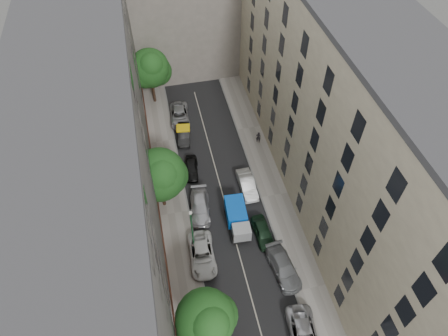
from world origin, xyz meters
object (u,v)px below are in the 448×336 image
object	(u,v)px
tarp_truck	(237,218)
tree_near	(207,320)
car_left_3	(200,207)
car_right_0	(304,335)
car_right_3	(247,185)
car_left_2	(202,255)
car_left_6	(180,115)
pedestrian	(258,137)
car_left_1	(219,334)
car_left_4	(191,168)
car_right_1	(284,268)
lamp_post	(192,227)
tree_mid	(160,176)
car_right_2	(263,232)
tree_far	(151,70)
car_left_5	(184,135)

from	to	relation	value
tarp_truck	tree_near	distance (m)	12.73
tarp_truck	car_left_3	world-z (taller)	tarp_truck
car_right_0	car_right_3	xyz separation A→B (m)	(-0.52, 16.60, 0.02)
car_left_2	tree_near	size ratio (longest dim) A/B	0.69
car_left_6	pedestrian	bearing A→B (deg)	-31.56
car_left_1	car_left_6	distance (m)	28.01
car_left_3	car_left_4	distance (m)	5.60
tarp_truck	car_left_2	bearing A→B (deg)	-140.18
car_left_4	car_right_1	xyz separation A→B (m)	(6.40, -14.20, 0.09)
pedestrian	lamp_post	bearing A→B (deg)	73.61
car_left_6	tree_near	size ratio (longest dim) A/B	0.68
lamp_post	pedestrian	size ratio (longest dim) A/B	4.09
car_left_2	pedestrian	distance (m)	17.08
car_left_6	tree_mid	bearing A→B (deg)	-100.81
car_left_1	pedestrian	distance (m)	23.76
tarp_truck	tree_near	bearing A→B (deg)	-111.08
car_left_1	car_left_6	size ratio (longest dim) A/B	0.81
car_left_6	car_right_0	size ratio (longest dim) A/B	1.02
tarp_truck	car_right_0	size ratio (longest dim) A/B	0.96
car_right_1	car_right_2	size ratio (longest dim) A/B	1.26
car_left_1	tree_far	bearing A→B (deg)	84.96
car_left_3	car_left_4	bearing A→B (deg)	97.12
car_left_3	tree_near	xyz separation A→B (m)	(-1.70, -13.52, 4.48)
pedestrian	car_right_1	bearing A→B (deg)	103.72
car_left_6	tree_near	bearing A→B (deg)	-89.52
car_left_3	car_left_6	distance (m)	14.80
car_left_3	car_right_3	bearing A→B (deg)	24.94
car_left_5	lamp_post	distance (m)	16.10
car_left_2	lamp_post	world-z (taller)	lamp_post
lamp_post	car_right_1	bearing A→B (deg)	-27.84
car_left_5	car_left_6	size ratio (longest dim) A/B	0.81
car_left_6	tree_near	distance (m)	28.72
car_left_2	lamp_post	bearing A→B (deg)	120.69
tree_near	tree_mid	distance (m)	15.11
car_left_4	car_right_3	distance (m)	6.77
car_right_0	tree_mid	xyz separation A→B (m)	(-9.63, 16.27, 4.19)
car_left_5	car_left_4	bearing A→B (deg)	-82.16
car_right_2	car_right_3	xyz separation A→B (m)	(0.00, 6.20, 0.05)
pedestrian	tree_near	bearing A→B (deg)	86.21
car_left_2	car_right_0	bearing A→B (deg)	-50.53
car_right_2	tree_mid	size ratio (longest dim) A/B	0.53
car_left_3	car_right_1	world-z (taller)	car_right_1
car_left_4	car_right_3	world-z (taller)	car_right_3
car_left_6	car_left_2	bearing A→B (deg)	-88.32
car_right_3	tree_mid	xyz separation A→B (m)	(-9.10, -0.33, 4.17)
lamp_post	pedestrian	bearing A→B (deg)	51.98
car_left_4	tree_far	size ratio (longest dim) A/B	0.48
car_left_4	car_right_0	world-z (taller)	car_right_0
car_left_4	car_right_2	world-z (taller)	car_right_2
car_left_6	car_right_0	bearing A→B (deg)	-74.39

